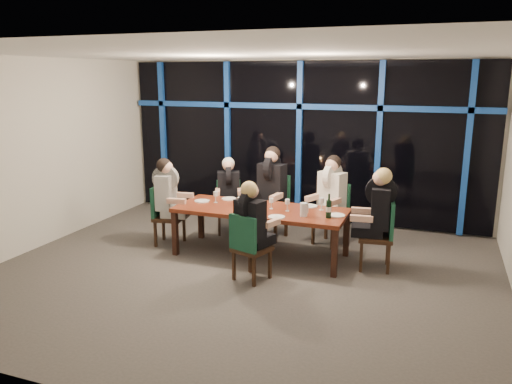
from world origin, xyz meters
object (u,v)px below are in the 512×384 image
Objects in this scene: chair_far_mid at (273,203)px; diner_near_mid at (252,216)px; diner_end_left at (168,189)px; chair_near_mid at (248,244)px; chair_end_left at (164,212)px; chair_end_right at (382,231)px; water_pitcher at (304,210)px; dining_table at (261,213)px; diner_far_right at (331,187)px; chair_far_left at (229,204)px; diner_far_left at (229,184)px; chair_far_right at (333,210)px; diner_end_right at (378,204)px; diner_far_mid at (271,179)px; wine_bottle at (329,209)px.

diner_near_mid is at bearing -70.92° from chair_far_mid.
diner_end_left is (-1.46, -0.98, 0.34)m from chair_far_mid.
chair_near_mid is at bearing -72.00° from chair_far_mid.
diner_near_mid is at bearing -125.16° from chair_end_left.
chair_end_left is 2.07m from chair_near_mid.
diner_end_left is (-3.38, -0.12, 0.37)m from chair_end_right.
diner_near_mid is 0.90m from water_pitcher.
diner_far_right is (0.88, 0.90, 0.28)m from dining_table.
chair_near_mid is (1.13, -1.94, 0.02)m from chair_far_left.
chair_end_right is 1.13× the size of diner_far_left.
chair_far_right is 0.41m from diner_far_right.
diner_end_right is at bearing -128.68° from diner_near_mid.
chair_near_mid is 2.06m from diner_far_right.
dining_table is at bearing -73.69° from chair_far_mid.
diner_far_mid is at bearing -62.45° from chair_near_mid.
diner_far_mid is 1.70m from diner_end_left.
diner_far_left reaches higher than chair_far_right.
wine_bottle is (2.73, -0.10, 0.34)m from chair_end_left.
diner_end_right reaches higher than chair_far_mid.
diner_near_mid is (1.15, -1.86, 0.39)m from chair_far_left.
chair_far_mid is 1.10× the size of chair_end_left.
diner_far_mid reaches higher than chair_far_left.
chair_far_right is 2.76m from chair_end_left.
dining_table is 2.65× the size of diner_far_right.
diner_end_right is (1.84, -0.87, 0.36)m from chair_far_mid.
diner_far_mid is at bearing 140.24° from wine_bottle.
chair_end_right reaches higher than water_pitcher.
diner_far_left is at bearing -171.70° from diner_far_mid.
diner_end_left is 2.00m from diner_near_mid.
chair_end_left is 2.09m from diner_near_mid.
chair_end_right reaches higher than dining_table.
water_pitcher is (0.52, 0.74, -0.05)m from diner_near_mid.
diner_end_right reaches higher than chair_far_left.
diner_far_right is at bearing -92.28° from chair_near_mid.
chair_far_left is at bearing -159.95° from diner_far_right.
chair_far_right is 5.14× the size of water_pitcher.
wine_bottle reaches higher than chair_near_mid.
diner_far_left is (-1.82, -0.10, 0.31)m from chair_far_right.
dining_table is 7.46× the size of wine_bottle.
diner_far_right is (0.69, 1.89, 0.44)m from chair_near_mid.
diner_end_left is (-0.63, -0.98, 0.42)m from chair_far_left.
diner_end_left is (-2.45, -0.92, -0.03)m from diner_far_right.
wine_bottle is at bearing -102.51° from diner_end_left.
chair_end_right is at bearing 4.66° from water_pitcher.
diner_far_mid is at bearing -119.56° from chair_end_right.
chair_end_left is at bearing -140.11° from diner_far_mid.
diner_far_right reaches higher than chair_far_mid.
diner_end_left reaches higher than diner_near_mid.
chair_far_right is 2.71m from diner_end_left.
chair_end_right is at bearing -98.02° from diner_end_left.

